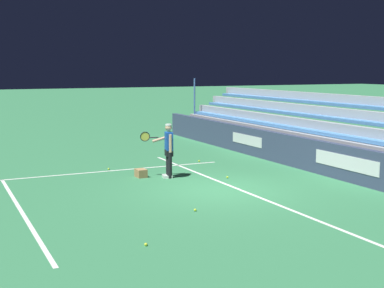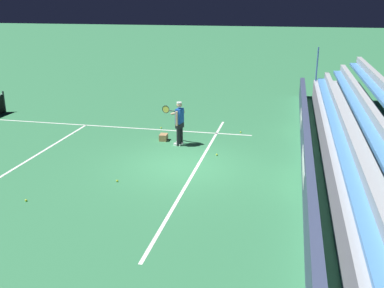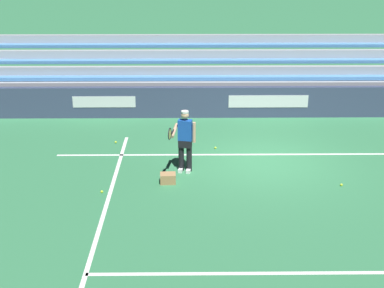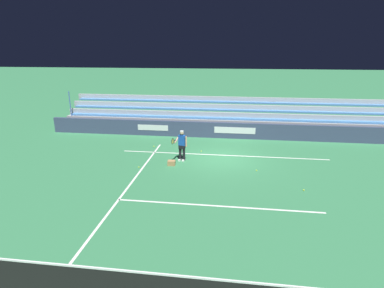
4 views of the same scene
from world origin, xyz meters
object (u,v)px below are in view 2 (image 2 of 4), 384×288
object	(u,v)px
tennis_player	(179,123)
tennis_ball_on_baseline	(217,155)
ball_box_cardboard	(164,137)
tennis_ball_stray_back	(241,132)
tennis_ball_midcourt	(117,181)
tennis_ball_far_right	(161,128)
tennis_ball_by_box	(26,200)

from	to	relation	value
tennis_player	tennis_ball_on_baseline	size ratio (longest dim) A/B	25.98
ball_box_cardboard	tennis_ball_stray_back	xyz separation A→B (m)	(1.72, -2.93, -0.10)
tennis_ball_midcourt	tennis_ball_far_right	size ratio (longest dim) A/B	1.00
tennis_ball_stray_back	tennis_ball_by_box	bearing A→B (deg)	147.43
tennis_ball_stray_back	tennis_ball_far_right	distance (m)	3.50
tennis_ball_on_baseline	tennis_ball_far_right	distance (m)	4.23
tennis_ball_midcourt	tennis_ball_by_box	bearing A→B (deg)	133.53
tennis_ball_midcourt	tennis_ball_on_baseline	distance (m)	4.08
tennis_ball_stray_back	tennis_ball_on_baseline	xyz separation A→B (m)	(-3.08, 0.52, 0.00)
ball_box_cardboard	tennis_ball_midcourt	size ratio (longest dim) A/B	6.06
tennis_ball_stray_back	tennis_ball_by_box	size ratio (longest dim) A/B	1.00
ball_box_cardboard	tennis_ball_stray_back	distance (m)	3.40
tennis_ball_by_box	tennis_ball_on_baseline	distance (m)	6.82
ball_box_cardboard	tennis_ball_by_box	size ratio (longest dim) A/B	6.06
tennis_ball_far_right	tennis_ball_midcourt	bearing A→B (deg)	-176.84
ball_box_cardboard	tennis_ball_on_baseline	world-z (taller)	ball_box_cardboard
tennis_ball_on_baseline	tennis_ball_stray_back	bearing A→B (deg)	-9.62
tennis_ball_by_box	tennis_ball_midcourt	size ratio (longest dim) A/B	1.00
tennis_ball_stray_back	tennis_ball_far_right	xyz separation A→B (m)	(-0.09, 3.50, 0.00)
ball_box_cardboard	tennis_ball_far_right	distance (m)	1.74
tennis_ball_by_box	tennis_player	bearing A→B (deg)	-26.83
tennis_ball_stray_back	tennis_ball_on_baseline	size ratio (longest dim) A/B	1.00
tennis_ball_stray_back	tennis_ball_midcourt	bearing A→B (deg)	152.89
tennis_ball_stray_back	tennis_ball_midcourt	distance (m)	6.95
ball_box_cardboard	tennis_ball_stray_back	size ratio (longest dim) A/B	6.06
tennis_player	ball_box_cardboard	distance (m)	1.16
ball_box_cardboard	tennis_player	bearing A→B (deg)	-119.79
ball_box_cardboard	tennis_ball_on_baseline	size ratio (longest dim) A/B	6.06
tennis_ball_by_box	tennis_ball_far_right	world-z (taller)	same
tennis_ball_by_box	tennis_ball_on_baseline	size ratio (longest dim) A/B	1.00
tennis_player	tennis_ball_by_box	distance (m)	6.69
tennis_ball_stray_back	tennis_ball_midcourt	xyz separation A→B (m)	(-6.18, 3.17, 0.00)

